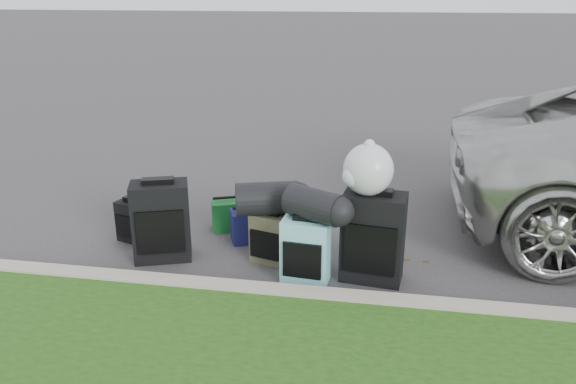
% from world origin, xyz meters
% --- Properties ---
extents(ground, '(120.00, 120.00, 0.00)m').
position_xyz_m(ground, '(0.00, 0.00, 0.00)').
color(ground, '#383535').
rests_on(ground, ground).
extents(curb, '(120.00, 0.18, 0.15)m').
position_xyz_m(curb, '(0.00, -1.00, 0.07)').
color(curb, '#9E937F').
rests_on(curb, ground).
extents(suitcase_small_black, '(0.38, 0.28, 0.43)m').
position_xyz_m(suitcase_small_black, '(-1.66, -0.03, 0.21)').
color(suitcase_small_black, black).
rests_on(suitcase_small_black, ground).
extents(suitcase_large_black_left, '(0.60, 0.47, 0.76)m').
position_xyz_m(suitcase_large_black_left, '(-1.23, -0.35, 0.38)').
color(suitcase_large_black_left, black).
rests_on(suitcase_large_black_left, ground).
extents(suitcase_olive, '(0.40, 0.31, 0.48)m').
position_xyz_m(suitcase_olive, '(-0.19, -0.24, 0.24)').
color(suitcase_olive, '#3B3927').
rests_on(suitcase_olive, ground).
extents(suitcase_teal, '(0.43, 0.28, 0.59)m').
position_xyz_m(suitcase_teal, '(0.19, -0.57, 0.29)').
color(suitcase_teal, '#5CA0AA').
rests_on(suitcase_teal, ground).
extents(suitcase_large_black_right, '(0.57, 0.39, 0.81)m').
position_xyz_m(suitcase_large_black_right, '(0.77, -0.42, 0.40)').
color(suitcase_large_black_right, black).
rests_on(suitcase_large_black_right, ground).
extents(tote_green, '(0.35, 0.31, 0.32)m').
position_xyz_m(tote_green, '(-0.82, 0.42, 0.16)').
color(tote_green, '#176827').
rests_on(tote_green, ground).
extents(tote_navy, '(0.38, 0.35, 0.33)m').
position_xyz_m(tote_navy, '(-0.52, 0.16, 0.17)').
color(tote_navy, '#15184C').
rests_on(tote_navy, ground).
extents(duffel_left, '(0.64, 0.46, 0.31)m').
position_xyz_m(duffel_left, '(-0.22, -0.24, 0.64)').
color(duffel_left, black).
rests_on(duffel_left, suitcase_olive).
extents(duffel_right, '(0.57, 0.48, 0.28)m').
position_xyz_m(duffel_right, '(0.26, -0.55, 0.73)').
color(duffel_right, black).
rests_on(duffel_right, suitcase_teal).
extents(trash_bag, '(0.43, 0.43, 0.43)m').
position_xyz_m(trash_bag, '(0.69, -0.41, 1.02)').
color(trash_bag, silver).
rests_on(trash_bag, suitcase_large_black_right).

